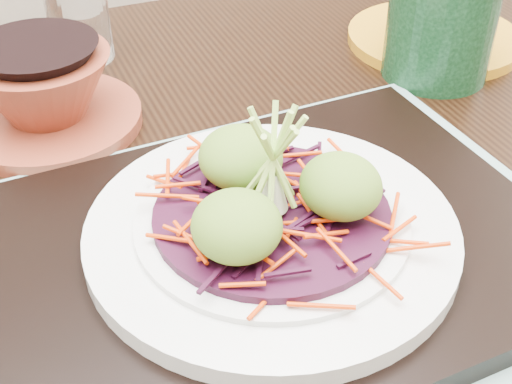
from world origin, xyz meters
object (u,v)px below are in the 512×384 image
serving_tray (271,249)px  green_jar (442,17)px  terracotta_bowl_set (44,95)px  water_glass (78,17)px  dining_table (208,342)px  yellow_plate (434,38)px  white_plate (272,230)px

serving_tray → green_jar: 0.32m
terracotta_bowl_set → green_jar: bearing=-16.1°
water_glass → dining_table: bearing=-95.5°
serving_tray → terracotta_bowl_set: 0.26m
serving_tray → yellow_plate: bearing=37.2°
yellow_plate → dining_table: bearing=-156.7°
water_glass → yellow_plate: bearing=-25.9°
white_plate → terracotta_bowl_set: size_ratio=1.37×
water_glass → serving_tray: bearing=-90.0°
white_plate → serving_tray: bearing=90.0°
dining_table → water_glass: 0.35m
dining_table → yellow_plate: size_ratio=7.72×
dining_table → white_plate: white_plate is taller
serving_tray → yellow_plate: size_ratio=2.07×
dining_table → serving_tray: (0.03, -0.04, 0.12)m
water_glass → yellow_plate: water_glass is taller
serving_tray → green_jar: (0.28, 0.15, 0.05)m
water_glass → terracotta_bowl_set: 0.13m
white_plate → terracotta_bowl_set: bearing=106.2°
yellow_plate → green_jar: bearing=-133.2°
terracotta_bowl_set → yellow_plate: 0.41m
dining_table → white_plate: size_ratio=5.74×
dining_table → terracotta_bowl_set: terracotta_bowl_set is taller
serving_tray → white_plate: (0.00, -0.00, 0.02)m
dining_table → serving_tray: bearing=-46.4°
dining_table → water_glass: bearing=92.9°
white_plate → water_glass: 0.36m
serving_tray → water_glass: bearing=96.1°
dining_table → yellow_plate: yellow_plate is taller
green_jar → terracotta_bowl_set: bearing=163.9°
white_plate → water_glass: size_ratio=2.80×
serving_tray → white_plate: 0.02m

